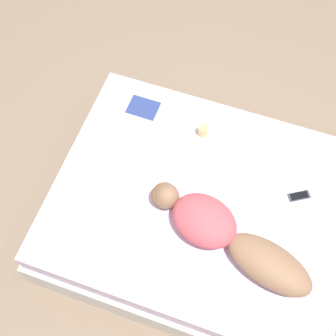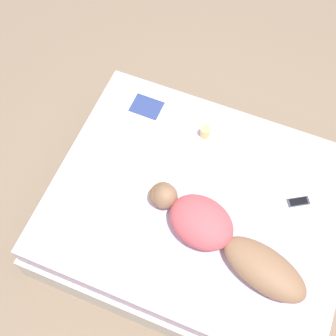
{
  "view_description": "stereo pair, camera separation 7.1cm",
  "coord_description": "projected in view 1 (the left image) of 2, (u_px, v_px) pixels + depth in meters",
  "views": [
    {
      "loc": [
        -1.27,
        -0.2,
        3.47
      ],
      "look_at": [
        0.13,
        0.29,
        0.59
      ],
      "focal_mm": 50.0,
      "sensor_mm": 36.0,
      "label": 1
    },
    {
      "loc": [
        -1.25,
        -0.27,
        3.47
      ],
      "look_at": [
        0.13,
        0.29,
        0.59
      ],
      "focal_mm": 50.0,
      "sensor_mm": 36.0,
      "label": 2
    }
  ],
  "objects": [
    {
      "name": "person",
      "position": [
        225.0,
        235.0,
        2.97
      ],
      "size": [
        0.58,
        1.2,
        0.19
      ],
      "rotation": [
        0.0,
        0.0,
        -0.29
      ],
      "color": "brown",
      "rests_on": "bed"
    },
    {
      "name": "open_magazine",
      "position": [
        137.0,
        122.0,
        3.47
      ],
      "size": [
        0.55,
        0.33,
        0.01
      ],
      "rotation": [
        0.0,
        0.0,
        -0.01
      ],
      "color": "white",
      "rests_on": "bed"
    },
    {
      "name": "bed",
      "position": [
        200.0,
        214.0,
        3.43
      ],
      "size": [
        1.66,
        2.08,
        0.54
      ],
      "color": "beige",
      "rests_on": "ground_plane"
    },
    {
      "name": "cell_phone",
      "position": [
        299.0,
        196.0,
        3.19
      ],
      "size": [
        0.13,
        0.16,
        0.01
      ],
      "rotation": [
        0.0,
        0.0,
        0.55
      ],
      "color": "#333842",
      "rests_on": "bed"
    },
    {
      "name": "coffee_mug",
      "position": [
        203.0,
        130.0,
        3.38
      ],
      "size": [
        0.11,
        0.07,
        0.09
      ],
      "color": "tan",
      "rests_on": "bed"
    },
    {
      "name": "ground_plane",
      "position": [
        198.0,
        227.0,
        3.67
      ],
      "size": [
        12.0,
        12.0,
        0.0
      ],
      "primitive_type": "plane",
      "color": "#7A6651"
    }
  ]
}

